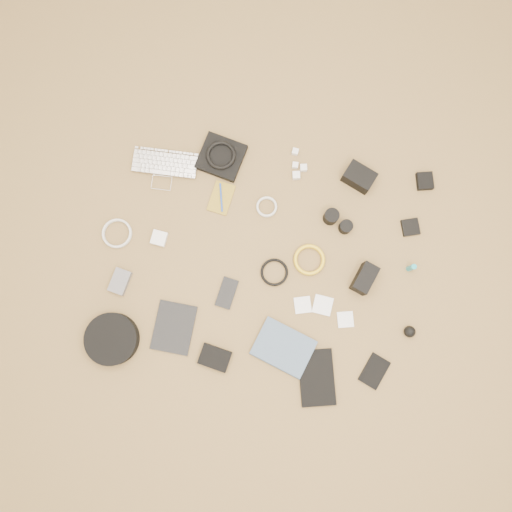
# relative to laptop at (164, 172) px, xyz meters

# --- Properties ---
(room_shell) EXTENTS (4.04, 4.04, 2.58)m
(room_shell) POSITION_rel_laptop_xyz_m (0.47, -0.34, 1.24)
(room_shell) COLOR olive
(room_shell) RESTS_ON ground
(laptop) EXTENTS (0.29, 0.20, 0.02)m
(laptop) POSITION_rel_laptop_xyz_m (0.00, 0.00, 0.00)
(laptop) COLOR silver
(laptop) RESTS_ON ground
(headphone_pouch) EXTENTS (0.23, 0.22, 0.03)m
(headphone_pouch) POSITION_rel_laptop_xyz_m (0.25, 0.10, 0.01)
(headphone_pouch) COLOR black
(headphone_pouch) RESTS_ON ground
(headphones) EXTENTS (0.15, 0.15, 0.02)m
(headphones) POSITION_rel_laptop_xyz_m (0.25, 0.10, 0.03)
(headphones) COLOR black
(headphones) RESTS_ON headphone_pouch
(charger_a) EXTENTS (0.03, 0.03, 0.03)m
(charger_a) POSITION_rel_laptop_xyz_m (0.57, 0.17, 0.00)
(charger_a) COLOR silver
(charger_a) RESTS_ON ground
(charger_b) EXTENTS (0.03, 0.03, 0.02)m
(charger_b) POSITION_rel_laptop_xyz_m (0.58, 0.11, 0.00)
(charger_b) COLOR silver
(charger_b) RESTS_ON ground
(charger_c) EXTENTS (0.03, 0.03, 0.03)m
(charger_c) POSITION_rel_laptop_xyz_m (0.62, 0.10, 0.00)
(charger_c) COLOR silver
(charger_c) RESTS_ON ground
(charger_d) EXTENTS (0.04, 0.04, 0.03)m
(charger_d) POSITION_rel_laptop_xyz_m (0.59, 0.06, 0.00)
(charger_d) COLOR silver
(charger_d) RESTS_ON ground
(dslr_camera) EXTENTS (0.16, 0.14, 0.08)m
(dslr_camera) POSITION_rel_laptop_xyz_m (0.87, 0.08, 0.03)
(dslr_camera) COLOR black
(dslr_camera) RESTS_ON ground
(lens_pouch) EXTENTS (0.08, 0.09, 0.03)m
(lens_pouch) POSITION_rel_laptop_xyz_m (1.16, 0.11, 0.00)
(lens_pouch) COLOR black
(lens_pouch) RESTS_ON ground
(notebook_olive) EXTENTS (0.12, 0.16, 0.01)m
(notebook_olive) POSITION_rel_laptop_xyz_m (0.27, -0.08, -0.01)
(notebook_olive) COLOR olive
(notebook_olive) RESTS_ON ground
(pen_blue) EXTENTS (0.03, 0.13, 0.01)m
(pen_blue) POSITION_rel_laptop_xyz_m (0.27, -0.08, 0.00)
(pen_blue) COLOR #153BAC
(pen_blue) RESTS_ON notebook_olive
(cable_white_a) EXTENTS (0.09, 0.09, 0.01)m
(cable_white_a) POSITION_rel_laptop_xyz_m (0.48, -0.10, -0.01)
(cable_white_a) COLOR silver
(cable_white_a) RESTS_ON ground
(lens_a) EXTENTS (0.07, 0.07, 0.07)m
(lens_a) POSITION_rel_laptop_xyz_m (0.76, -0.11, 0.02)
(lens_a) COLOR black
(lens_a) RESTS_ON ground
(lens_b) EXTENTS (0.07, 0.07, 0.05)m
(lens_b) POSITION_rel_laptop_xyz_m (0.83, -0.15, 0.02)
(lens_b) COLOR black
(lens_b) RESTS_ON ground
(card_reader) EXTENTS (0.09, 0.09, 0.02)m
(card_reader) POSITION_rel_laptop_xyz_m (1.12, -0.11, -0.00)
(card_reader) COLOR black
(card_reader) RESTS_ON ground
(power_brick) EXTENTS (0.07, 0.07, 0.03)m
(power_brick) POSITION_rel_laptop_xyz_m (0.03, -0.30, 0.00)
(power_brick) COLOR silver
(power_brick) RESTS_ON ground
(cable_white_b) EXTENTS (0.16, 0.16, 0.01)m
(cable_white_b) POSITION_rel_laptop_xyz_m (-0.16, -0.30, -0.01)
(cable_white_b) COLOR silver
(cable_white_b) RESTS_ON ground
(cable_black) EXTENTS (0.14, 0.14, 0.01)m
(cable_black) POSITION_rel_laptop_xyz_m (0.55, -0.38, -0.01)
(cable_black) COLOR black
(cable_black) RESTS_ON ground
(cable_yellow) EXTENTS (0.18, 0.18, 0.02)m
(cable_yellow) POSITION_rel_laptop_xyz_m (0.69, -0.31, -0.00)
(cable_yellow) COLOR gold
(cable_yellow) RESTS_ON ground
(flash) EXTENTS (0.11, 0.14, 0.09)m
(flash) POSITION_rel_laptop_xyz_m (0.93, -0.36, 0.04)
(flash) COLOR black
(flash) RESTS_ON ground
(lens_cleaner) EXTENTS (0.03, 0.03, 0.08)m
(lens_cleaner) POSITION_rel_laptop_xyz_m (1.13, -0.29, 0.03)
(lens_cleaner) COLOR teal
(lens_cleaner) RESTS_ON ground
(battery_charger) EXTENTS (0.09, 0.12, 0.03)m
(battery_charger) POSITION_rel_laptop_xyz_m (-0.11, -0.51, 0.00)
(battery_charger) COLOR #5A595F
(battery_charger) RESTS_ON ground
(tablet) EXTENTS (0.18, 0.22, 0.01)m
(tablet) POSITION_rel_laptop_xyz_m (0.15, -0.68, -0.01)
(tablet) COLOR black
(tablet) RESTS_ON ground
(phone) EXTENTS (0.09, 0.14, 0.01)m
(phone) POSITION_rel_laptop_xyz_m (0.36, -0.50, -0.01)
(phone) COLOR black
(phone) RESTS_ON ground
(filter_case_left) EXTENTS (0.09, 0.09, 0.01)m
(filter_case_left) POSITION_rel_laptop_xyz_m (0.69, -0.51, -0.01)
(filter_case_left) COLOR silver
(filter_case_left) RESTS_ON ground
(filter_case_mid) EXTENTS (0.09, 0.09, 0.01)m
(filter_case_mid) POSITION_rel_laptop_xyz_m (0.78, -0.50, -0.01)
(filter_case_mid) COLOR silver
(filter_case_mid) RESTS_ON ground
(filter_case_right) EXTENTS (0.08, 0.08, 0.01)m
(filter_case_right) POSITION_rel_laptop_xyz_m (0.88, -0.55, -0.01)
(filter_case_right) COLOR silver
(filter_case_right) RESTS_ON ground
(air_blower) EXTENTS (0.06, 0.06, 0.05)m
(air_blower) POSITION_rel_laptop_xyz_m (1.15, -0.56, 0.01)
(air_blower) COLOR black
(air_blower) RESTS_ON ground
(headphone_case) EXTENTS (0.24, 0.24, 0.06)m
(headphone_case) POSITION_rel_laptop_xyz_m (-0.10, -0.76, 0.02)
(headphone_case) COLOR black
(headphone_case) RESTS_ON ground
(drive_case) EXTENTS (0.14, 0.11, 0.03)m
(drive_case) POSITION_rel_laptop_xyz_m (0.35, -0.78, 0.00)
(drive_case) COLOR black
(drive_case) RESTS_ON ground
(paperback) EXTENTS (0.28, 0.25, 0.02)m
(paperback) POSITION_rel_laptop_xyz_m (0.60, -0.78, 0.00)
(paperback) COLOR #40546C
(paperback) RESTS_ON ground
(notebook_black_a) EXTENTS (0.19, 0.26, 0.02)m
(notebook_black_a) POSITION_rel_laptop_xyz_m (0.78, -0.80, -0.00)
(notebook_black_a) COLOR black
(notebook_black_a) RESTS_ON ground
(notebook_black_b) EXTENTS (0.13, 0.16, 0.01)m
(notebook_black_b) POSITION_rel_laptop_xyz_m (1.02, -0.75, -0.01)
(notebook_black_b) COLOR black
(notebook_black_b) RESTS_ON ground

